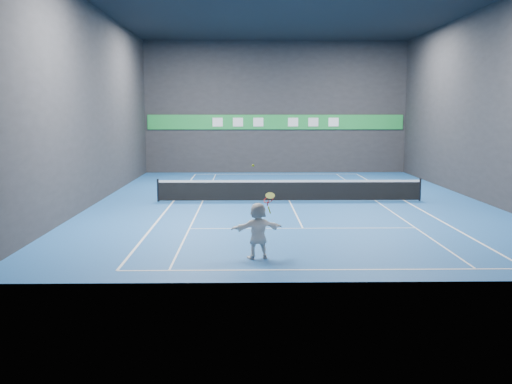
{
  "coord_description": "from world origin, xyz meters",
  "views": [
    {
      "loc": [
        -2.06,
        -26.62,
        4.17
      ],
      "look_at": [
        -1.72,
        -7.57,
        1.5
      ],
      "focal_mm": 40.0,
      "sensor_mm": 36.0,
      "label": 1
    }
  ],
  "objects_px": {
    "player": "(258,231)",
    "tennis_ball": "(253,165)",
    "tennis_net": "(290,190)",
    "tennis_racket": "(269,200)"
  },
  "relations": [
    {
      "from": "player",
      "to": "tennis_ball",
      "type": "xyz_separation_m",
      "value": [
        -0.13,
        0.11,
        1.86
      ]
    },
    {
      "from": "tennis_ball",
      "to": "tennis_net",
      "type": "relative_size",
      "value": 0.01
    },
    {
      "from": "tennis_racket",
      "to": "player",
      "type": "bearing_deg",
      "value": -171.28
    },
    {
      "from": "tennis_ball",
      "to": "tennis_racket",
      "type": "relative_size",
      "value": 0.11
    },
    {
      "from": "tennis_ball",
      "to": "tennis_racket",
      "type": "xyz_separation_m",
      "value": [
        0.45,
        -0.06,
        -1.0
      ]
    },
    {
      "from": "tennis_net",
      "to": "tennis_racket",
      "type": "height_order",
      "value": "tennis_racket"
    },
    {
      "from": "tennis_ball",
      "to": "tennis_racket",
      "type": "distance_m",
      "value": 1.09
    },
    {
      "from": "player",
      "to": "tennis_ball",
      "type": "height_order",
      "value": "tennis_ball"
    },
    {
      "from": "tennis_net",
      "to": "tennis_racket",
      "type": "xyz_separation_m",
      "value": [
        -1.41,
        -10.6,
        1.14
      ]
    },
    {
      "from": "player",
      "to": "tennis_net",
      "type": "relative_size",
      "value": 0.13
    }
  ]
}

